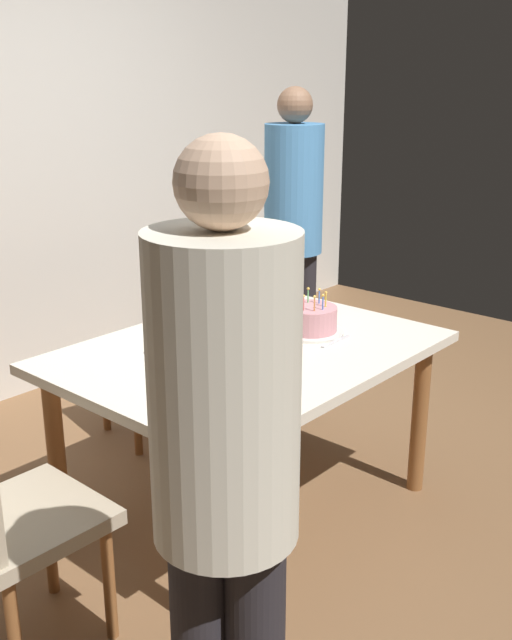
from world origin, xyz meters
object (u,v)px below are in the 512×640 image
plate_near_celebrant (223,393)px  birthday_cake (311,320)px  dining_table (248,367)px  person_celebrant (225,474)px  chair_spindle_back (154,348)px  person_guest (293,225)px  plate_far_side (191,337)px

plate_near_celebrant → birthday_cake: bearing=13.0°
dining_table → person_celebrant: 1.39m
dining_table → chair_spindle_back: 0.91m
chair_spindle_back → person_guest: size_ratio=0.56×
dining_table → birthday_cake: birthday_cake is taller
birthday_cake → person_guest: person_guest is taller
person_celebrant → person_guest: (2.16, 1.54, 0.03)m
dining_table → chair_spindle_back: (0.24, 0.86, -0.19)m
plate_near_celebrant → chair_spindle_back: chair_spindle_back is taller
birthday_cake → person_guest: 1.13m
plate_far_side → person_celebrant: bearing=-131.0°
plate_near_celebrant → plate_far_side: same height
birthday_cake → person_guest: bearing=42.5°
chair_spindle_back → plate_far_side: bearing=-117.4°
plate_far_side → person_celebrant: 1.49m
plate_far_side → person_guest: (1.19, 0.42, 0.23)m
plate_far_side → person_celebrant: size_ratio=0.13×
person_celebrant → birthday_cake: bearing=30.4°
plate_near_celebrant → person_celebrant: bearing=-135.8°
person_celebrant → person_guest: 2.66m
chair_spindle_back → plate_near_celebrant: bearing=-120.3°
dining_table → person_celebrant: (-1.04, -0.87, 0.30)m
chair_spindle_back → person_celebrant: bearing=-126.7°
plate_near_celebrant → person_guest: person_guest is taller
chair_spindle_back → person_guest: person_guest is taller
birthday_cake → plate_near_celebrant: bearing=-167.0°
chair_spindle_back → birthday_cake: bearing=-86.7°
chair_spindle_back → person_celebrant: (-1.29, -1.73, 0.49)m
person_celebrant → plate_near_celebrant: bearing=44.2°
birthday_cake → plate_far_side: bearing=138.6°
dining_table → person_celebrant: bearing=-140.1°
birthday_cake → plate_far_side: 0.50m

